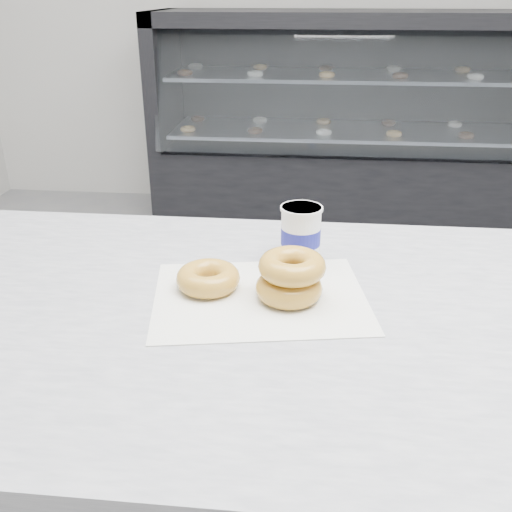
{
  "coord_description": "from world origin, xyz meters",
  "views": [
    {
      "loc": [
        -0.26,
        -1.37,
        1.35
      ],
      "look_at": [
        -0.35,
        -0.52,
        0.95
      ],
      "focal_mm": 40.0,
      "sensor_mm": 36.0,
      "label": 1
    }
  ],
  "objects": [
    {
      "name": "coffee_cup",
      "position": [
        -0.27,
        -0.41,
        0.95
      ],
      "size": [
        0.09,
        0.09,
        0.1
      ],
      "rotation": [
        0.0,
        0.0,
        0.41
      ],
      "color": "white",
      "rests_on": "counter"
    },
    {
      "name": "ground",
      "position": [
        0.0,
        0.0,
        0.0
      ],
      "size": [
        5.0,
        5.0,
        0.0
      ],
      "primitive_type": "plane",
      "color": "gray",
      "rests_on": "ground"
    },
    {
      "name": "display_case",
      "position": [
        0.0,
        2.12,
        0.49
      ],
      "size": [
        2.4,
        0.74,
        1.25
      ],
      "color": "black",
      "rests_on": "ground"
    },
    {
      "name": "donut_single",
      "position": [
        -0.42,
        -0.54,
        0.92
      ],
      "size": [
        0.12,
        0.12,
        0.04
      ],
      "primitive_type": "torus",
      "rotation": [
        0.0,
        0.0,
        0.13
      ],
      "color": "gold",
      "rests_on": "wax_paper"
    },
    {
      "name": "donut_stack",
      "position": [
        -0.29,
        -0.56,
        0.94
      ],
      "size": [
        0.15,
        0.15,
        0.07
      ],
      "color": "gold",
      "rests_on": "wax_paper"
    },
    {
      "name": "wax_paper",
      "position": [
        -0.33,
        -0.56,
        0.9
      ],
      "size": [
        0.38,
        0.31,
        0.0
      ],
      "primitive_type": "cube",
      "rotation": [
        0.0,
        0.0,
        0.17
      ],
      "color": "silver",
      "rests_on": "counter"
    }
  ]
}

